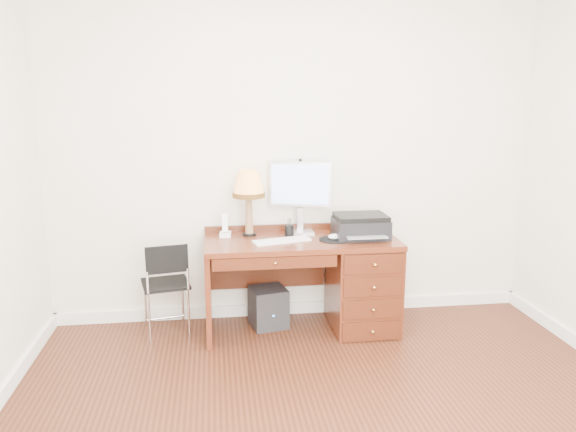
{
  "coord_description": "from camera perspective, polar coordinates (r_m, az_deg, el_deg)",
  "views": [
    {
      "loc": [
        -0.67,
        -2.79,
        1.85
      ],
      "look_at": [
        -0.13,
        1.2,
        0.98
      ],
      "focal_mm": 35.0,
      "sensor_mm": 36.0,
      "label": 1
    }
  ],
  "objects": [
    {
      "name": "ground",
      "position": [
        3.41,
        5.19,
        -20.66
      ],
      "size": [
        4.0,
        4.0,
        0.0
      ],
      "primitive_type": "plane",
      "color": "#35170C",
      "rests_on": "ground"
    },
    {
      "name": "room_shell",
      "position": [
        3.92,
        3.11,
        -15.13
      ],
      "size": [
        4.0,
        4.0,
        4.0
      ],
      "color": "silver",
      "rests_on": "ground"
    },
    {
      "name": "desk",
      "position": [
        4.54,
        5.37,
        -6.31
      ],
      "size": [
        1.5,
        0.67,
        0.75
      ],
      "color": "#5B2413",
      "rests_on": "ground"
    },
    {
      "name": "monitor",
      "position": [
        4.54,
        1.13,
        2.86
      ],
      "size": [
        0.5,
        0.23,
        0.58
      ],
      "rotation": [
        0.0,
        0.0,
        -0.28
      ],
      "color": "silver",
      "rests_on": "desk"
    },
    {
      "name": "keyboard",
      "position": [
        4.3,
        -0.64,
        -2.52
      ],
      "size": [
        0.46,
        0.24,
        0.02
      ],
      "primitive_type": "cube",
      "rotation": [
        0.0,
        0.0,
        0.27
      ],
      "color": "white",
      "rests_on": "desk"
    },
    {
      "name": "mouse_pad",
      "position": [
        4.36,
        4.78,
        -2.27
      ],
      "size": [
        0.24,
        0.24,
        0.05
      ],
      "color": "black",
      "rests_on": "desk"
    },
    {
      "name": "printer",
      "position": [
        4.46,
        7.38,
        -1.01
      ],
      "size": [
        0.42,
        0.33,
        0.18
      ],
      "rotation": [
        0.0,
        0.0,
        0.01
      ],
      "color": "black",
      "rests_on": "desk"
    },
    {
      "name": "leg_lamp",
      "position": [
        4.43,
        -4.02,
        2.89
      ],
      "size": [
        0.26,
        0.26,
        0.53
      ],
      "color": "black",
      "rests_on": "desk"
    },
    {
      "name": "phone",
      "position": [
        4.46,
        -6.39,
        -1.43
      ],
      "size": [
        0.1,
        0.1,
        0.19
      ],
      "rotation": [
        0.0,
        0.0,
        -0.1
      ],
      "color": "white",
      "rests_on": "desk"
    },
    {
      "name": "pen_cup",
      "position": [
        4.45,
        0.12,
        -1.53
      ],
      "size": [
        0.07,
        0.07,
        0.09
      ],
      "primitive_type": "cylinder",
      "color": "black",
      "rests_on": "desk"
    },
    {
      "name": "chair",
      "position": [
        4.48,
        -12.42,
        -6.28
      ],
      "size": [
        0.41,
        0.42,
        0.75
      ],
      "rotation": [
        0.0,
        0.0,
        0.2
      ],
      "color": "black",
      "rests_on": "ground"
    },
    {
      "name": "equipment_box",
      "position": [
        4.63,
        -2.02,
        -9.22
      ],
      "size": [
        0.33,
        0.33,
        0.32
      ],
      "primitive_type": "cube",
      "rotation": [
        0.0,
        0.0,
        0.21
      ],
      "color": "black",
      "rests_on": "ground"
    }
  ]
}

